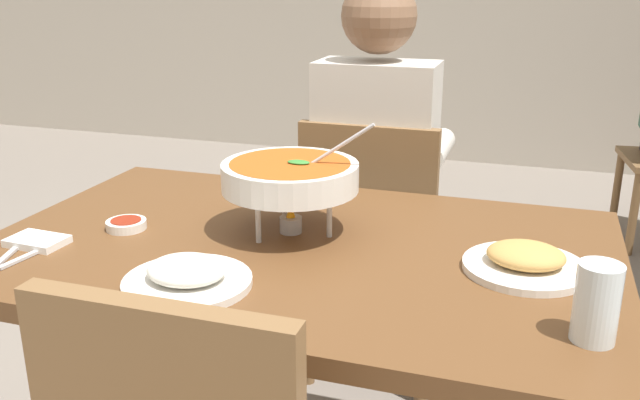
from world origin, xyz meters
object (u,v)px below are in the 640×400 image
curry_bowl (290,177)px  appetizer_plate (525,262)px  rice_plate (187,276)px  chair_diner_main (374,238)px  sauce_dish (126,224)px  diner_main (378,165)px  drink_glass (596,307)px  dining_table_main (299,290)px

curry_bowl → appetizer_plate: size_ratio=1.39×
curry_bowl → rice_plate: bearing=-105.1°
chair_diner_main → sauce_dish: (-0.40, -0.75, 0.27)m
curry_bowl → sauce_dish: size_ratio=3.69×
chair_diner_main → diner_main: (0.00, 0.03, 0.24)m
drink_glass → sauce_dish: bearing=168.3°
appetizer_plate → drink_glass: drink_glass is taller
dining_table_main → curry_bowl: 0.25m
diner_main → curry_bowl: diner_main is taller
diner_main → drink_glass: diner_main is taller
curry_bowl → appetizer_plate: 0.52m
dining_table_main → appetizer_plate: 0.49m
diner_main → drink_glass: 1.14m
chair_diner_main → drink_glass: (0.58, -0.95, 0.31)m
diner_main → drink_glass: size_ratio=10.08×
dining_table_main → sauce_dish: bearing=-174.4°
chair_diner_main → sauce_dish: bearing=-118.1°
drink_glass → appetizer_plate: bearing=114.9°
dining_table_main → appetizer_plate: appetizer_plate is taller
dining_table_main → chair_diner_main: 0.72m
sauce_dish → drink_glass: (0.98, -0.20, 0.05)m
dining_table_main → drink_glass: (0.58, -0.24, 0.17)m
dining_table_main → appetizer_plate: size_ratio=5.56×
rice_plate → appetizer_plate: same height
dining_table_main → drink_glass: 0.65m
rice_plate → drink_glass: 0.70m
curry_bowl → sauce_dish: curry_bowl is taller
curry_bowl → drink_glass: bearing=-25.8°
chair_diner_main → rice_plate: 1.02m
chair_diner_main → diner_main: diner_main is taller
appetizer_plate → rice_plate: bearing=-156.3°
rice_plate → drink_glass: size_ratio=1.85×
diner_main → drink_glass: bearing=-59.6°
appetizer_plate → sauce_dish: appetizer_plate is taller
appetizer_plate → drink_glass: 0.27m
chair_diner_main → drink_glass: chair_diner_main is taller
diner_main → appetizer_plate: size_ratio=5.46×
dining_table_main → rice_plate: 0.32m
diner_main → curry_bowl: 0.70m
drink_glass → chair_diner_main: bearing=121.3°
drink_glass → diner_main: bearing=120.4°
sauce_dish → drink_glass: bearing=-11.7°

